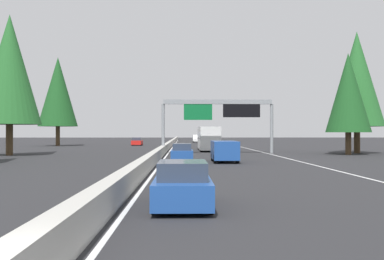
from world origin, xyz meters
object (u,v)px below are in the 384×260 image
Objects in this scene: conifer_right_mid at (357,79)px; box_truck_near_center at (211,135)px; pickup_mid_left at (197,139)px; oncoming_near at (137,142)px; sedan_far_center at (182,185)px; minivan_far_left at (224,150)px; bus_distant_b at (208,138)px; sign_gantry_overhead at (219,111)px; conifer_left_near at (10,69)px; sedan_far_right at (182,153)px; conifer_right_near at (348,93)px; sedan_near_right at (212,140)px; conifer_left_mid at (58,92)px.

box_truck_near_center is at bearing 10.52° from conifer_right_mid.
pickup_mid_left reaches higher than oncoming_near.
minivan_far_left reaches higher than sedan_far_center.
oncoming_near is at bearing 25.30° from bus_distant_b.
sign_gantry_overhead is 2.54× the size of minivan_far_left.
sedan_far_center is at bearing -152.20° from conifer_left_near.
box_truck_near_center reaches higher than minivan_far_left.
sedan_far_right is 1.00× the size of oncoming_near.
minivan_far_left is at bearing 133.67° from conifer_right_mid.
sign_gantry_overhead reaches higher than box_truck_near_center.
conifer_left_near is at bearing 27.80° from sedan_far_center.
conifer_right_near is 4.58m from conifer_right_mid.
pickup_mid_left is at bearing 157.22° from oncoming_near.
conifer_right_mid is at bearing 40.29° from oncoming_near.
conifer_left_near is at bearing 100.16° from sign_gantry_overhead.
sign_gantry_overhead is 69.76m from box_truck_near_center.
bus_distant_b reaches higher than sedan_near_right.
conifer_right_near reaches higher than sedan_near_right.
box_truck_near_center is at bearing -4.93° from sedan_far_right.
sedan_far_right is 0.79× the size of pickup_mid_left.
sedan_far_center is 99.51m from sedan_near_right.
conifer_left_near reaches higher than sign_gantry_overhead.
sedan_far_right and oncoming_near have the same top height.
sedan_far_center is 23.04m from minivan_far_left.
bus_distant_b reaches higher than minivan_far_left.
pickup_mid_left reaches higher than minivan_far_left.
box_truck_near_center is at bearing -2.54° from minivan_far_left.
minivan_far_left is at bearing -8.31° from sedan_far_center.
bus_distant_b is at bearing 62.87° from conifer_right_mid.
conifer_left_near is (34.27, 18.07, 8.27)m from sedan_far_center.
sedan_near_right is at bearing 12.08° from conifer_right_mid.
bus_distant_b is 52.21m from sedan_near_right.
minivan_far_left is at bearing 177.26° from sedan_near_right.
sedan_far_center is 100.58m from pickup_mid_left.
sedan_near_right is 0.28× the size of conifer_left_mid.
conifer_right_near is at bearing -58.77° from sedan_far_right.
pickup_mid_left is at bearing -39.64° from conifer_left_mid.
conifer_right_mid is (3.52, -2.25, 1.88)m from conifer_right_near.
sedan_far_center is 0.79× the size of pickup_mid_left.
box_truck_near_center is 0.78× the size of conifer_right_near.
conifer_left_mid reaches higher than pickup_mid_left.
sedan_far_right is 21.66m from conifer_right_near.
oncoming_near is at bearing 6.74° from sedan_far_center.
sign_gantry_overhead is at bearing -6.08° from sedan_far_center.
sedan_far_center is 39.61m from conifer_left_near.
conifer_left_near reaches higher than sedan_far_center.
conifer_right_mid is (38.67, -19.96, 7.84)m from sedan_far_center.
bus_distant_b is (8.96, 0.75, -3.14)m from sign_gantry_overhead.
sedan_far_right is 22.13m from conifer_left_near.
sedan_far_center is 0.30× the size of conifer_left_near.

